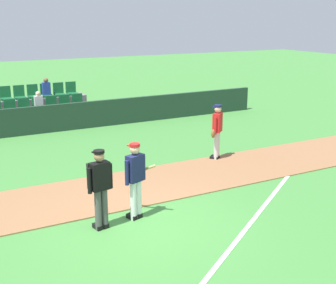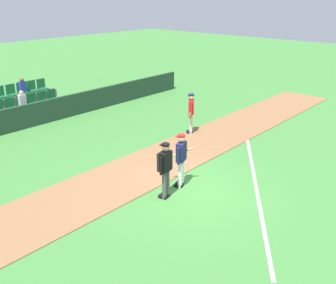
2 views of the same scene
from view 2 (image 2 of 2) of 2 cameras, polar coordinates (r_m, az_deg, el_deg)
ground_plane at (r=12.14m, az=3.06°, el=-7.28°), size 80.00×80.00×0.00m
infield_dirt_path at (r=13.45m, az=-4.29°, el=-4.25°), size 28.00×2.61×0.03m
foul_line_chalk at (r=14.16m, az=12.27°, el=-3.38°), size 9.97×6.85×0.01m
dugout_fence at (r=18.67m, az=-19.74°, el=3.66°), size 20.00×0.16×1.08m
stadium_bleachers at (r=19.93m, az=-21.78°, el=4.30°), size 5.00×2.10×1.90m
batter_navy_jersey at (r=12.02m, az=1.94°, el=-2.43°), size 0.74×0.68×1.76m
umpire_home_plate at (r=11.33m, az=-0.42°, el=-3.77°), size 0.58×0.35×1.76m
runner_red_jersey at (r=16.68m, az=3.41°, el=4.40°), size 0.59×0.48×1.76m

